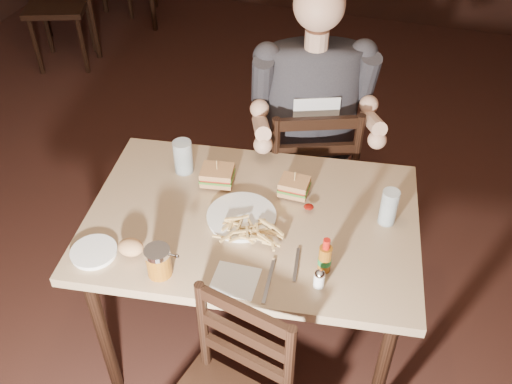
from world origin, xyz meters
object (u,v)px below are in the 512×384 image
(bg_chair_near, at_px, (57,5))
(diner, at_px, (314,94))
(main_table, at_px, (252,232))
(glass_left, at_px, (183,157))
(dinner_plate, at_px, (242,217))
(side_plate, at_px, (94,253))
(glass_right, at_px, (389,207))
(chair_far, at_px, (306,176))
(syrup_dispenser, at_px, (159,262))
(hot_sauce, at_px, (325,255))

(bg_chair_near, distance_m, diner, 2.76)
(main_table, height_order, glass_left, glass_left)
(main_table, xyz_separation_m, dinner_plate, (-0.03, -0.02, 0.09))
(bg_chair_near, height_order, diner, diner)
(bg_chair_near, relative_size, side_plate, 6.05)
(main_table, xyz_separation_m, glass_right, (0.48, 0.12, 0.15))
(diner, bearing_deg, chair_far, 90.00)
(chair_far, xyz_separation_m, syrup_dispenser, (-0.28, -1.01, 0.36))
(diner, bearing_deg, glass_left, -155.90)
(glass_left, xyz_separation_m, side_plate, (-0.12, -0.52, -0.06))
(syrup_dispenser, bearing_deg, bg_chair_near, 121.74)
(main_table, bearing_deg, bg_chair_near, 136.53)
(bg_chair_near, distance_m, glass_right, 3.34)
(dinner_plate, xyz_separation_m, side_plate, (-0.43, -0.32, -0.00))
(hot_sauce, relative_size, side_plate, 0.91)
(bg_chair_near, relative_size, dinner_plate, 3.79)
(chair_far, relative_size, syrup_dispenser, 8.45)
(bg_chair_near, relative_size, syrup_dispenser, 8.51)
(glass_right, bearing_deg, dinner_plate, -164.42)
(glass_right, height_order, syrup_dispenser, glass_right)
(hot_sauce, bearing_deg, diner, 105.70)
(diner, height_order, glass_left, diner)
(hot_sauce, xyz_separation_m, syrup_dispenser, (-0.52, -0.17, -0.02))
(chair_far, distance_m, dinner_plate, 0.75)
(glass_right, relative_size, syrup_dispenser, 1.28)
(chair_far, xyz_separation_m, bg_chair_near, (-2.26, 1.42, 0.00))
(side_plate, bearing_deg, main_table, 35.99)
(diner, xyz_separation_m, glass_right, (0.39, -0.49, -0.11))
(bg_chair_near, xyz_separation_m, diner, (2.28, -1.47, 0.48))
(bg_chair_near, relative_size, glass_left, 6.76)
(chair_far, height_order, syrup_dispenser, chair_far)
(bg_chair_near, bearing_deg, chair_far, -51.94)
(syrup_dispenser, bearing_deg, hot_sauce, 11.20)
(chair_far, bearing_deg, hot_sauce, 84.86)
(hot_sauce, distance_m, syrup_dispenser, 0.55)
(chair_far, bearing_deg, main_table, 63.01)
(glass_left, relative_size, side_plate, 0.90)
(glass_left, relative_size, hot_sauce, 0.99)
(glass_left, distance_m, syrup_dispenser, 0.55)
(diner, relative_size, glass_left, 6.78)
(chair_far, relative_size, glass_right, 6.59)
(glass_right, relative_size, hot_sauce, 1.00)
(main_table, bearing_deg, hot_sauce, -29.60)
(dinner_plate, bearing_deg, main_table, 32.11)
(chair_far, xyz_separation_m, glass_left, (-0.41, -0.48, 0.37))
(main_table, bearing_deg, side_plate, -144.01)
(chair_far, relative_size, side_plate, 6.01)
(glass_right, distance_m, hot_sauce, 0.34)
(main_table, relative_size, side_plate, 8.42)
(glass_left, height_order, hot_sauce, hot_sauce)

